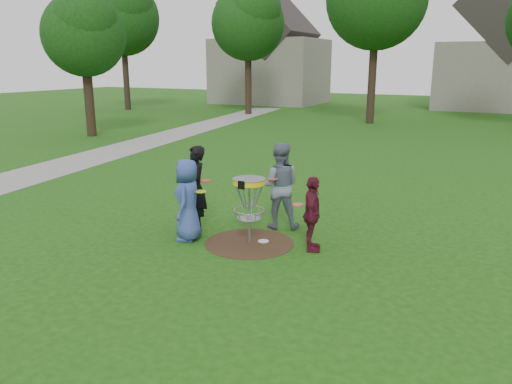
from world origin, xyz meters
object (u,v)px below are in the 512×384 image
at_px(player_grey, 279,186).
at_px(disc_golf_basket, 249,194).
at_px(player_black, 196,189).
at_px(player_blue, 188,200).
at_px(player_maroon, 312,214).

xyz_separation_m(player_grey, disc_golf_basket, (-0.11, -1.20, 0.08)).
relative_size(player_grey, disc_golf_basket, 1.37).
distance_m(player_black, disc_golf_basket, 1.44).
distance_m(player_blue, player_grey, 2.04).
height_order(player_black, disc_golf_basket, player_black).
distance_m(player_blue, disc_golf_basket, 1.29).
distance_m(player_black, player_grey, 1.80).
distance_m(player_blue, player_maroon, 2.54).
relative_size(player_black, disc_golf_basket, 1.33).
distance_m(player_black, player_maroon, 2.67).
xyz_separation_m(player_blue, disc_golf_basket, (1.23, 0.34, 0.18)).
bearing_deg(disc_golf_basket, player_blue, -164.50).
xyz_separation_m(player_blue, player_black, (-0.19, 0.60, 0.08)).
bearing_deg(player_grey, player_black, 10.21).
bearing_deg(player_blue, disc_golf_basket, 86.82).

